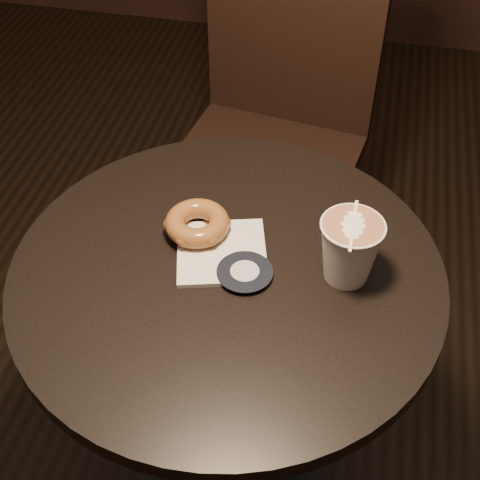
{
  "coord_description": "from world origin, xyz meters",
  "views": [
    {
      "loc": [
        0.18,
        -0.71,
        1.53
      ],
      "look_at": [
        0.01,
        0.03,
        0.79
      ],
      "focal_mm": 50.0,
      "sensor_mm": 36.0,
      "label": 1
    }
  ],
  "objects_px": {
    "pastry_bag": "(222,252)",
    "latte_cup": "(349,251)",
    "cafe_table": "(228,342)",
    "chair": "(279,102)",
    "doughnut": "(197,223)"
  },
  "relations": [
    {
      "from": "chair",
      "to": "latte_cup",
      "type": "relative_size",
      "value": 10.09
    },
    {
      "from": "pastry_bag",
      "to": "doughnut",
      "type": "xyz_separation_m",
      "value": [
        -0.05,
        0.04,
        0.02
      ]
    },
    {
      "from": "pastry_bag",
      "to": "doughnut",
      "type": "height_order",
      "value": "doughnut"
    },
    {
      "from": "cafe_table",
      "to": "pastry_bag",
      "type": "relative_size",
      "value": 5.2
    },
    {
      "from": "chair",
      "to": "cafe_table",
      "type": "bearing_deg",
      "value": -78.75
    },
    {
      "from": "cafe_table",
      "to": "latte_cup",
      "type": "height_order",
      "value": "latte_cup"
    },
    {
      "from": "pastry_bag",
      "to": "latte_cup",
      "type": "relative_size",
      "value": 1.32
    },
    {
      "from": "cafe_table",
      "to": "latte_cup",
      "type": "bearing_deg",
      "value": 7.07
    },
    {
      "from": "pastry_bag",
      "to": "latte_cup",
      "type": "bearing_deg",
      "value": -16.48
    },
    {
      "from": "doughnut",
      "to": "latte_cup",
      "type": "distance_m",
      "value": 0.26
    },
    {
      "from": "cafe_table",
      "to": "chair",
      "type": "height_order",
      "value": "chair"
    },
    {
      "from": "cafe_table",
      "to": "chair",
      "type": "xyz_separation_m",
      "value": [
        -0.03,
        0.69,
        0.07
      ]
    },
    {
      "from": "cafe_table",
      "to": "chair",
      "type": "bearing_deg",
      "value": 92.55
    },
    {
      "from": "chair",
      "to": "doughnut",
      "type": "xyz_separation_m",
      "value": [
        -0.03,
        -0.63,
        0.16
      ]
    },
    {
      "from": "chair",
      "to": "latte_cup",
      "type": "height_order",
      "value": "chair"
    }
  ]
}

